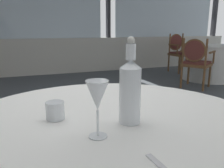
# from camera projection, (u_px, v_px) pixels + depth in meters

# --- Properties ---
(ground_plane) EXTENTS (14.11, 14.11, 0.00)m
(ground_plane) POSITION_uv_depth(u_px,v_px,m) (81.00, 164.00, 1.94)
(ground_plane) COLOR #4C5156
(window_wall_far) EXTENTS (10.72, 0.14, 2.98)m
(window_wall_far) POSITION_uv_depth(u_px,v_px,m) (39.00, 24.00, 5.38)
(window_wall_far) COLOR beige
(window_wall_far) RESTS_ON ground_plane
(water_bottle) EXTENTS (0.08, 0.08, 0.33)m
(water_bottle) POSITION_uv_depth(u_px,v_px,m) (130.00, 90.00, 0.90)
(water_bottle) COLOR white
(water_bottle) RESTS_ON foreground_table
(wine_glass) EXTENTS (0.08, 0.08, 0.20)m
(wine_glass) POSITION_uv_depth(u_px,v_px,m) (97.00, 97.00, 0.77)
(wine_glass) COLOR white
(wine_glass) RESTS_ON foreground_table
(water_tumbler) EXTENTS (0.07, 0.07, 0.07)m
(water_tumbler) POSITION_uv_depth(u_px,v_px,m) (55.00, 110.00, 0.95)
(water_tumbler) COLOR white
(water_tumbler) RESTS_ON foreground_table
(background_table_0) EXTENTS (1.14, 1.14, 0.73)m
(background_table_0) POSITION_uv_depth(u_px,v_px,m) (209.00, 62.00, 5.07)
(background_table_0) COLOR white
(background_table_0) RESTS_ON ground_plane
(dining_chair_0_1) EXTENTS (0.56, 0.50, 0.95)m
(dining_chair_0_1) POSITION_uv_depth(u_px,v_px,m) (179.00, 50.00, 5.90)
(dining_chair_0_1) COLOR brown
(dining_chair_0_1) RESTS_ON ground_plane
(dining_chair_0_2) EXTENTS (0.64, 0.66, 0.91)m
(dining_chair_0_2) POSITION_uv_depth(u_px,v_px,m) (196.00, 59.00, 4.24)
(dining_chair_0_2) COLOR brown
(dining_chair_0_2) RESTS_ON ground_plane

